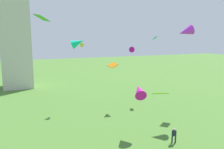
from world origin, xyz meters
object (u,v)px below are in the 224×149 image
kite_flying_5 (160,94)px  kite_flying_6 (78,43)px  kite_flying_0 (83,45)px  kite_flying_3 (42,18)px  kite_flying_2 (139,91)px  kite_flying_8 (186,32)px  kite_flying_4 (155,38)px  kite_flying_9 (113,65)px  person_0 (174,135)px  kite_flying_10 (131,50)px  kite_flying_1 (189,31)px

kite_flying_5 → kite_flying_6: 10.92m
kite_flying_0 → kite_flying_3: bearing=90.2°
kite_flying_2 → kite_flying_8: bearing=-144.8°
kite_flying_5 → kite_flying_0: bearing=-0.7°
kite_flying_6 → kite_flying_8: size_ratio=0.73×
kite_flying_4 → kite_flying_6: size_ratio=0.59×
kite_flying_5 → kite_flying_9: bearing=47.0°
person_0 → kite_flying_5: 6.34m
kite_flying_0 → kite_flying_3: 16.75m
person_0 → kite_flying_10: (2.64, 15.52, 8.60)m
kite_flying_2 → kite_flying_8: kite_flying_8 is taller
kite_flying_0 → kite_flying_1: 17.66m
kite_flying_4 → person_0: bearing=169.5°
kite_flying_0 → person_0: bearing=135.3°
person_0 → kite_flying_9: (-6.88, 1.32, 7.98)m
kite_flying_2 → kite_flying_4: kite_flying_4 is taller
kite_flying_6 → kite_flying_0: bearing=-2.2°
kite_flying_3 → kite_flying_8: bearing=150.8°
kite_flying_3 → kite_flying_8: size_ratio=0.60×
kite_flying_0 → kite_flying_1: kite_flying_1 is taller
person_0 → kite_flying_5: (-3.09, -1.44, 5.34)m
kite_flying_9 → kite_flying_5: bearing=-134.7°
kite_flying_4 → kite_flying_10: 6.48m
kite_flying_2 → kite_flying_5: kite_flying_5 is taller
kite_flying_2 → kite_flying_8: size_ratio=1.04×
kite_flying_5 → kite_flying_8: bearing=-56.7°
person_0 → kite_flying_0: (-5.25, 17.99, 9.38)m
kite_flying_8 → kite_flying_10: size_ratio=1.60×
kite_flying_9 → kite_flying_2: bearing=-66.1°
kite_flying_0 → kite_flying_2: (3.32, -13.51, -5.18)m
kite_flying_2 → kite_flying_6: size_ratio=1.44×
kite_flying_6 → kite_flying_9: size_ratio=1.63×
kite_flying_3 → kite_flying_8: kite_flying_3 is taller
kite_flying_6 → kite_flying_8: 16.30m
kite_flying_0 → kite_flying_2: size_ratio=0.47×
kite_flying_10 → kite_flying_4: bearing=-147.7°
kite_flying_2 → kite_flying_5: size_ratio=1.90×
kite_flying_6 → person_0: bearing=-109.2°
kite_flying_3 → kite_flying_5: size_ratio=1.09×
kite_flying_8 → kite_flying_6: bearing=-73.7°
kite_flying_1 → kite_flying_2: 15.59m
kite_flying_3 → person_0: bearing=125.3°
kite_flying_2 → kite_flying_9: kite_flying_9 is taller
kite_flying_3 → kite_flying_6: bearing=174.6°
kite_flying_1 → kite_flying_5: kite_flying_1 is taller
kite_flying_4 → kite_flying_2: bearing=156.5°
kite_flying_5 → kite_flying_10: bearing=-25.7°
kite_flying_5 → kite_flying_10: kite_flying_10 is taller
kite_flying_2 → kite_flying_8: 11.99m
kite_flying_4 → kite_flying_8: kite_flying_8 is taller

